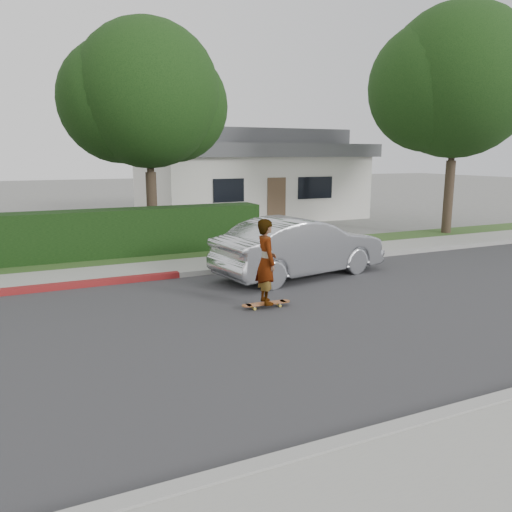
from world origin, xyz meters
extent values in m
plane|color=slate|center=(0.00, 0.00, 0.00)|extent=(120.00, 120.00, 0.00)
cube|color=#2D2D30|center=(0.00, 0.00, 0.01)|extent=(60.00, 8.00, 0.01)
cube|color=#9E9E99|center=(0.00, -4.10, 0.07)|extent=(60.00, 0.20, 0.15)
cube|color=#9E9E99|center=(0.00, 4.10, 0.07)|extent=(60.00, 0.20, 0.15)
cube|color=gray|center=(0.00, 5.00, 0.06)|extent=(60.00, 1.60, 0.12)
cube|color=#2D4C1E|center=(0.00, 6.60, 0.05)|extent=(60.00, 1.60, 0.10)
cube|color=black|center=(-3.00, 7.20, 0.75)|extent=(15.00, 1.00, 1.50)
cylinder|color=#33261C|center=(1.50, 9.00, 1.26)|extent=(0.36, 0.36, 2.52)
cylinder|color=#33261C|center=(1.50, 9.00, 3.15)|extent=(0.24, 0.24, 2.10)
sphere|color=black|center=(1.50, 9.00, 5.04)|extent=(4.80, 4.80, 4.80)
sphere|color=black|center=(0.70, 9.40, 4.84)|extent=(4.08, 4.08, 4.08)
sphere|color=black|center=(2.40, 9.30, 4.74)|extent=(3.84, 3.84, 3.84)
cylinder|color=#33261C|center=(12.50, 6.50, 1.44)|extent=(0.36, 0.36, 2.88)
cylinder|color=#33261C|center=(12.50, 6.50, 3.60)|extent=(0.24, 0.24, 2.40)
sphere|color=black|center=(12.50, 6.50, 5.76)|extent=(5.60, 5.60, 5.60)
sphere|color=black|center=(11.70, 6.90, 5.56)|extent=(4.76, 4.76, 4.76)
sphere|color=black|center=(13.40, 6.80, 5.46)|extent=(4.48, 4.48, 4.48)
cube|color=beige|center=(8.00, 16.00, 1.50)|extent=(10.00, 8.00, 3.00)
cube|color=#4C4C51|center=(8.00, 16.00, 3.30)|extent=(10.60, 8.60, 0.60)
cube|color=#4C4C51|center=(8.00, 16.00, 3.90)|extent=(8.40, 6.40, 0.80)
cube|color=black|center=(5.50, 11.98, 1.60)|extent=(1.40, 0.06, 1.00)
cube|color=black|center=(9.80, 11.98, 1.60)|extent=(1.80, 0.06, 1.00)
cube|color=brown|center=(7.80, 11.98, 1.05)|extent=(0.90, 0.06, 2.10)
cylinder|color=gold|center=(1.64, 0.76, 0.04)|extent=(0.06, 0.04, 0.06)
cylinder|color=gold|center=(1.65, 0.92, 0.04)|extent=(0.06, 0.04, 0.06)
cylinder|color=gold|center=(2.20, 0.73, 0.04)|extent=(0.06, 0.04, 0.06)
cylinder|color=gold|center=(2.21, 0.89, 0.04)|extent=(0.06, 0.04, 0.06)
cube|color=silver|center=(1.64, 0.84, 0.08)|extent=(0.06, 0.17, 0.02)
cube|color=silver|center=(2.21, 0.81, 0.08)|extent=(0.06, 0.17, 0.02)
cube|color=brown|center=(1.93, 0.82, 0.10)|extent=(0.86, 0.25, 0.02)
cylinder|color=brown|center=(1.50, 0.84, 0.10)|extent=(0.22, 0.22, 0.02)
cylinder|color=brown|center=(2.35, 0.80, 0.10)|extent=(0.22, 0.22, 0.02)
imported|color=white|center=(1.93, 0.82, 0.98)|extent=(0.50, 0.69, 1.74)
imported|color=#B9BBC1|center=(3.93, 2.98, 0.76)|extent=(4.85, 2.42, 1.53)
camera|label=1|loc=(-2.35, -8.05, 3.09)|focal=35.00mm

